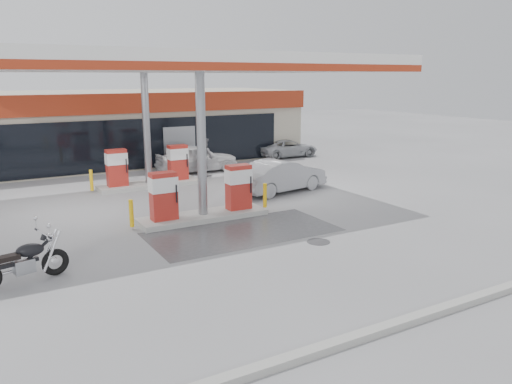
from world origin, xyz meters
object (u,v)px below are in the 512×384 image
Objects in this scene: pump_island_far at (149,171)px; parked_motorcycle at (23,263)px; pump_island_near at (203,199)px; attendant at (205,157)px; hatchback_silver at (281,176)px; parked_car_right at (287,148)px; sedan_white at (197,158)px.

parked_motorcycle is at bearing -123.53° from pump_island_far.
parked_motorcycle is (-5.95, -2.98, -0.20)m from pump_island_near.
parked_motorcycle is 13.54m from attendant.
hatchback_silver is at bearing -39.46° from pump_island_far.
hatchback_silver reaches higher than parked_car_right.
pump_island_near is at bearing 13.32° from parked_motorcycle.
hatchback_silver is 1.08× the size of parked_car_right.
parked_motorcycle is at bearing -153.37° from pump_island_near.
sedan_white is (3.27, 2.20, 0.01)m from pump_island_far.
pump_island_far is 10.77m from parked_car_right.
parked_motorcycle is 20.57m from parked_car_right.
sedan_white is (9.22, 11.18, 0.20)m from parked_motorcycle.
parked_motorcycle is (-5.95, -8.98, -0.20)m from pump_island_far.
attendant is 0.50× the size of parked_car_right.
parked_motorcycle is at bearing 142.01° from sedan_white.
parked_motorcycle is 11.77m from hatchback_silver.
pump_island_far is 5.98m from hatchback_silver.
pump_island_far is 10.78m from parked_motorcycle.
pump_island_far reaches higher than hatchback_silver.
pump_island_far reaches higher than sedan_white.
pump_island_near is 6.66m from parked_motorcycle.
sedan_white is at bearing 68.25° from pump_island_near.
pump_island_near is 1.00× the size of pump_island_far.
pump_island_far is at bearing 90.00° from pump_island_near.
parked_car_right is (6.73, 1.80, -0.18)m from sedan_white.
pump_island_far is 2.67× the size of attendant.
hatchback_silver is (10.57, 5.18, 0.18)m from parked_motorcycle.
attendant reaches higher than hatchback_silver.
pump_island_near is 7.69m from attendant.
parked_motorcycle is 1.16× the size of attendant.
pump_island_far is at bearing 43.17° from parked_motorcycle.
pump_island_near is 2.31× the size of parked_motorcycle.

